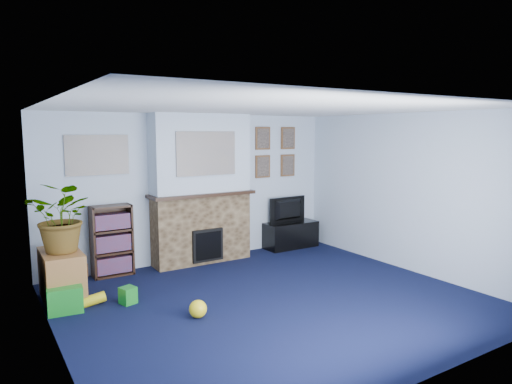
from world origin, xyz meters
TOP-DOWN VIEW (x-y plane):
  - floor at (0.00, 0.00)m, footprint 5.00×4.50m
  - ceiling at (0.00, 0.00)m, footprint 5.00×4.50m
  - wall_back at (0.00, 2.25)m, footprint 5.00×0.04m
  - wall_front at (0.00, -2.25)m, footprint 5.00×0.04m
  - wall_left at (-2.50, 0.00)m, footprint 0.04×4.50m
  - wall_right at (2.50, 0.00)m, footprint 0.04×4.50m
  - chimney_breast at (0.00, 2.05)m, footprint 1.72×0.50m
  - collage_main at (0.00, 1.84)m, footprint 1.00×0.03m
  - collage_left at (-1.55, 2.23)m, footprint 0.90×0.03m
  - portrait_tl at (1.30, 2.23)m, footprint 0.30×0.03m
  - portrait_tr at (1.85, 2.23)m, footprint 0.30×0.03m
  - portrait_bl at (1.30, 2.23)m, footprint 0.30×0.03m
  - portrait_br at (1.85, 2.23)m, footprint 0.30×0.03m
  - tv_stand at (1.79, 2.03)m, footprint 1.00×0.42m
  - television at (1.79, 2.05)m, footprint 0.80×0.15m
  - bookshelf at (-1.43, 2.11)m, footprint 0.58×0.28m
  - sideboard at (-2.24, 1.41)m, footprint 0.45×0.82m
  - potted_plant at (-2.19, 1.36)m, footprint 1.05×1.03m
  - mantel_clock at (-0.10, 2.00)m, footprint 0.09×0.06m
  - mantel_candle at (0.35, 2.00)m, footprint 0.05×0.05m
  - mantel_teddy at (-0.59, 2.00)m, footprint 0.14×0.14m
  - mantel_can at (0.69, 2.00)m, footprint 0.06×0.06m
  - green_crate at (-2.28, 1.00)m, footprint 0.42×0.35m
  - toy_ball at (-1.03, -0.00)m, footprint 0.21×0.21m
  - toy_block at (-1.58, 0.86)m, footprint 0.22×0.22m
  - toy_tube at (-1.95, 1.03)m, footprint 0.30×0.13m

SIDE VIEW (x-z plane):
  - floor at x=0.00m, z-range -0.01..0.01m
  - toy_tube at x=-1.95m, z-range -0.01..0.15m
  - toy_ball at x=-1.03m, z-range -0.01..0.19m
  - toy_block at x=-1.58m, z-range 0.01..0.21m
  - green_crate at x=-2.28m, z-range -0.02..0.30m
  - tv_stand at x=1.79m, z-range -0.01..0.46m
  - sideboard at x=-2.24m, z-range 0.03..0.67m
  - bookshelf at x=-1.43m, z-range -0.02..1.03m
  - television at x=1.79m, z-range 0.47..0.93m
  - potted_plant at x=-2.19m, z-range 0.63..1.51m
  - chimney_breast at x=0.00m, z-range -0.02..2.38m
  - wall_back at x=0.00m, z-range 0.00..2.40m
  - wall_front at x=0.00m, z-range 0.00..2.40m
  - wall_left at x=-2.50m, z-range 0.00..2.40m
  - wall_right at x=2.50m, z-range 0.00..2.40m
  - mantel_can at x=0.69m, z-range 1.15..1.27m
  - mantel_teddy at x=-0.59m, z-range 1.15..1.28m
  - mantel_clock at x=-0.10m, z-range 1.16..1.28m
  - mantel_candle at x=0.35m, z-range 1.15..1.31m
  - portrait_bl at x=1.30m, z-range 1.30..1.70m
  - portrait_br at x=1.85m, z-range 1.30..1.70m
  - collage_left at x=-1.55m, z-range 1.49..2.07m
  - collage_main at x=0.00m, z-range 1.44..2.12m
  - portrait_tl at x=1.30m, z-range 1.80..2.20m
  - portrait_tr at x=1.85m, z-range 1.80..2.20m
  - ceiling at x=0.00m, z-range 2.40..2.40m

